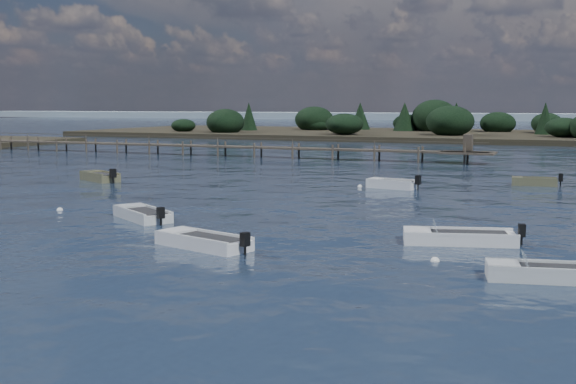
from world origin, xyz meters
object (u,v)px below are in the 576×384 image
at_px(tender_far_grey, 100,178).
at_px(tender_far_grey_b, 534,183).
at_px(dinghy_mid_grey, 142,216).
at_px(jetty, 221,147).
at_px(dinghy_mid_white_a, 459,240).
at_px(dinghy_extra_b, 203,244).
at_px(tender_far_white, 392,186).
at_px(dinghy_extra_a, 554,276).

xyz_separation_m(tender_far_grey, tender_far_grey_b, (28.90, 9.08, -0.02)).
distance_m(dinghy_mid_grey, jetty, 42.52).
distance_m(tender_far_grey_b, jetty, 36.85).
height_order(dinghy_mid_grey, tender_far_grey_b, tender_far_grey_b).
bearing_deg(dinghy_mid_white_a, dinghy_extra_b, -152.19).
height_order(tender_far_white, tender_far_grey_b, tender_far_white).
distance_m(tender_far_white, dinghy_mid_white_a, 18.69).
relative_size(tender_far_white, tender_far_grey_b, 1.10).
relative_size(dinghy_mid_grey, jetty, 0.06).
xyz_separation_m(dinghy_extra_a, jetty, (-35.51, 44.21, 0.84)).
distance_m(tender_far_grey_b, dinghy_mid_white_a, 22.62).
bearing_deg(jetty, tender_far_grey_b, -26.84).
bearing_deg(tender_far_white, dinghy_extra_a, -63.49).
relative_size(tender_far_grey, dinghy_mid_grey, 0.99).
bearing_deg(tender_far_grey_b, tender_far_grey, -162.57).
distance_m(tender_far_grey, dinghy_extra_a, 36.56).
xyz_separation_m(tender_far_grey, dinghy_extra_b, (18.85, -18.21, -0.04)).
xyz_separation_m(tender_far_white, jetty, (-24.44, 22.02, 0.81)).
bearing_deg(jetty, dinghy_extra_a, -51.23).
height_order(tender_far_grey, tender_far_grey_b, tender_far_grey).
xyz_separation_m(tender_far_white, dinghy_mid_white_a, (7.29, -17.21, -0.03)).
distance_m(dinghy_extra_a, dinghy_mid_white_a, 6.26).
bearing_deg(jetty, dinghy_mid_grey, -66.83).
bearing_deg(dinghy_mid_grey, tender_far_grey_b, 54.27).
xyz_separation_m(tender_far_grey, dinghy_extra_a, (31.54, -18.50, -0.04)).
bearing_deg(tender_far_white, tender_far_grey, -169.76).
distance_m(dinghy_extra_b, dinghy_mid_white_a, 10.06).
height_order(dinghy_extra_a, dinghy_extra_b, dinghy_extra_a).
xyz_separation_m(dinghy_extra_a, dinghy_mid_grey, (-18.78, 5.13, 0.00)).
distance_m(dinghy_mid_grey, tender_far_grey_b, 27.65).
bearing_deg(dinghy_mid_grey, tender_far_grey, 133.65).
bearing_deg(dinghy_mid_white_a, tender_far_grey, 154.03).
height_order(dinghy_extra_a, dinghy_mid_white_a, dinghy_mid_white_a).
height_order(dinghy_mid_grey, jetty, jetty).
relative_size(dinghy_extra_b, dinghy_mid_white_a, 0.92).
distance_m(dinghy_extra_b, jetty, 49.50).
bearing_deg(dinghy_mid_grey, dinghy_extra_a, -15.28).
bearing_deg(dinghy_extra_a, jetty, 128.77).
relative_size(dinghy_extra_a, dinghy_mid_grey, 1.11).
distance_m(dinghy_extra_b, tender_far_white, 21.96).
distance_m(tender_far_grey, tender_far_white, 20.80).
bearing_deg(dinghy_extra_b, jetty, 117.46).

